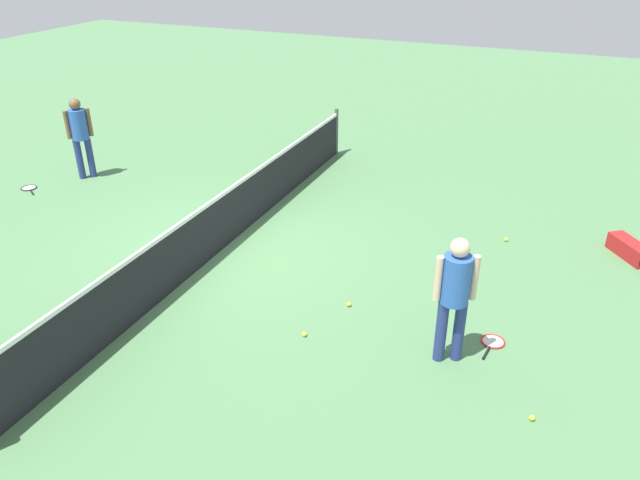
# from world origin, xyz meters

# --- Properties ---
(ground_plane) EXTENTS (40.00, 40.00, 0.00)m
(ground_plane) POSITION_xyz_m (0.00, 0.00, 0.00)
(ground_plane) COLOR #4C7A4C
(court_net) EXTENTS (10.09, 0.09, 1.07)m
(court_net) POSITION_xyz_m (0.00, 0.00, 0.50)
(court_net) COLOR #4C4C51
(court_net) RESTS_ON ground_plane
(player_near_side) EXTENTS (0.46, 0.51, 1.70)m
(player_near_side) POSITION_xyz_m (-1.47, -4.10, 1.01)
(player_near_side) COLOR navy
(player_near_side) RESTS_ON ground_plane
(player_far_side) EXTENTS (0.48, 0.48, 1.70)m
(player_far_side) POSITION_xyz_m (1.53, 4.33, 1.01)
(player_far_side) COLOR navy
(player_far_side) RESTS_ON ground_plane
(tennis_racket_near_player) EXTENTS (0.60, 0.35, 0.03)m
(tennis_racket_near_player) POSITION_xyz_m (-0.93, -4.58, 0.01)
(tennis_racket_near_player) COLOR red
(tennis_racket_near_player) RESTS_ON ground_plane
(tennis_racket_far_player) EXTENTS (0.46, 0.58, 0.03)m
(tennis_racket_far_player) POSITION_xyz_m (0.54, 4.99, 0.01)
(tennis_racket_far_player) COLOR black
(tennis_racket_far_player) RESTS_ON ground_plane
(tennis_ball_near_player) EXTENTS (0.07, 0.07, 0.07)m
(tennis_ball_near_player) POSITION_xyz_m (2.05, -4.33, 0.03)
(tennis_ball_near_player) COLOR #C6E033
(tennis_ball_near_player) RESTS_ON ground_plane
(tennis_ball_by_net) EXTENTS (0.07, 0.07, 0.07)m
(tennis_ball_by_net) POSITION_xyz_m (-1.76, -2.27, 0.03)
(tennis_ball_by_net) COLOR #C6E033
(tennis_ball_by_net) RESTS_ON ground_plane
(tennis_ball_midcourt) EXTENTS (0.07, 0.07, 0.07)m
(tennis_ball_midcourt) POSITION_xyz_m (-0.87, -2.56, 0.03)
(tennis_ball_midcourt) COLOR #C6E033
(tennis_ball_midcourt) RESTS_ON ground_plane
(tennis_ball_baseline) EXTENTS (0.07, 0.07, 0.07)m
(tennis_ball_baseline) POSITION_xyz_m (-2.16, -5.21, 0.03)
(tennis_ball_baseline) COLOR #C6E033
(tennis_ball_baseline) RESTS_ON ground_plane
(equipment_bag) EXTENTS (0.81, 0.71, 0.28)m
(equipment_bag) POSITION_xyz_m (2.25, -6.27, 0.14)
(equipment_bag) COLOR #B21E1E
(equipment_bag) RESTS_ON ground_plane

